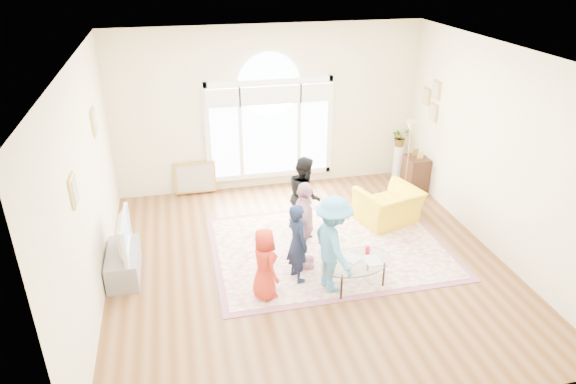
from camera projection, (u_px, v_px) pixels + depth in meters
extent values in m
plane|color=#563216|center=(307.00, 263.00, 7.99)|extent=(6.00, 6.00, 0.00)
plane|color=beige|center=(269.00, 109.00, 9.93)|extent=(6.00, 0.00, 6.00)
plane|color=beige|center=(395.00, 296.00, 4.66)|extent=(6.00, 0.00, 6.00)
plane|color=beige|center=(88.00, 189.00, 6.69)|extent=(0.00, 6.00, 6.00)
plane|color=beige|center=(497.00, 152.00, 7.89)|extent=(0.00, 6.00, 6.00)
plane|color=white|center=(312.00, 55.00, 6.60)|extent=(6.00, 6.00, 0.00)
cube|color=white|center=(271.00, 174.00, 10.48)|extent=(2.50, 0.08, 0.10)
cube|color=white|center=(269.00, 82.00, 9.65)|extent=(2.50, 0.08, 0.10)
cube|color=white|center=(208.00, 134.00, 9.82)|extent=(0.10, 0.08, 2.00)
cube|color=white|center=(329.00, 125.00, 10.31)|extent=(0.10, 0.08, 2.00)
cube|color=#C6E2FF|center=(224.00, 133.00, 9.89)|extent=(0.55, 0.02, 1.80)
cube|color=#C6E2FF|center=(314.00, 126.00, 10.24)|extent=(0.55, 0.02, 1.80)
cube|color=#C6E2FF|center=(270.00, 130.00, 10.07)|extent=(1.10, 0.02, 1.80)
cylinder|color=#C6E2FF|center=(269.00, 84.00, 9.67)|extent=(1.20, 0.02, 1.20)
cube|color=white|center=(240.00, 132.00, 9.94)|extent=(0.07, 0.04, 1.80)
cube|color=white|center=(299.00, 128.00, 10.17)|extent=(0.07, 0.04, 1.80)
cube|color=white|center=(223.00, 98.00, 9.50)|extent=(0.65, 0.12, 0.35)
cube|color=white|center=(270.00, 95.00, 9.68)|extent=(1.20, 0.12, 0.35)
cube|color=white|center=(316.00, 92.00, 9.86)|extent=(0.65, 0.12, 0.35)
cube|color=tan|center=(94.00, 122.00, 7.62)|extent=(0.03, 0.34, 0.40)
cube|color=#ADA38E|center=(95.00, 122.00, 7.62)|extent=(0.01, 0.28, 0.34)
cube|color=tan|center=(74.00, 191.00, 5.73)|extent=(0.03, 0.30, 0.36)
cube|color=#ADA38E|center=(75.00, 190.00, 5.74)|extent=(0.01, 0.24, 0.30)
cube|color=tan|center=(437.00, 90.00, 9.49)|extent=(0.03, 0.28, 0.34)
cube|color=#ADA38E|center=(436.00, 90.00, 9.49)|extent=(0.01, 0.22, 0.28)
cube|color=tan|center=(434.00, 112.00, 9.68)|extent=(0.03, 0.28, 0.34)
cube|color=#ADA38E|center=(433.00, 112.00, 9.68)|extent=(0.01, 0.22, 0.28)
cube|color=tan|center=(427.00, 96.00, 9.89)|extent=(0.03, 0.26, 0.32)
cube|color=#ADA38E|center=(426.00, 96.00, 9.89)|extent=(0.01, 0.20, 0.26)
cube|color=beige|center=(330.00, 247.00, 8.39)|extent=(3.60, 2.60, 0.02)
cube|color=#905164|center=(330.00, 248.00, 8.39)|extent=(3.80, 2.80, 0.01)
cube|color=gray|center=(124.00, 263.00, 7.61)|extent=(0.45, 1.00, 0.42)
imported|color=black|center=(119.00, 235.00, 7.40)|extent=(0.13, 0.98, 0.56)
cube|color=#6B9DE8|center=(125.00, 234.00, 7.42)|extent=(0.02, 0.80, 0.45)
ellipsoid|color=silver|center=(356.00, 262.00, 7.29)|extent=(1.22, 0.92, 0.02)
cylinder|color=black|center=(368.00, 261.00, 7.68)|extent=(0.03, 0.03, 0.40)
cylinder|color=black|center=(327.00, 273.00, 7.42)|extent=(0.03, 0.03, 0.40)
cylinder|color=black|center=(384.00, 275.00, 7.36)|extent=(0.03, 0.03, 0.40)
cylinder|color=black|center=(341.00, 288.00, 7.09)|extent=(0.03, 0.03, 0.40)
imported|color=#B2A58C|center=(345.00, 261.00, 7.27)|extent=(0.34, 0.36, 0.03)
imported|color=#B2A58C|center=(365.00, 262.00, 7.26)|extent=(0.22, 0.30, 0.02)
cylinder|color=red|center=(368.00, 250.00, 7.44)|extent=(0.07, 0.07, 0.12)
imported|color=yellow|center=(388.00, 206.00, 9.03)|extent=(1.20, 1.11, 0.65)
cube|color=black|center=(415.00, 174.00, 10.24)|extent=(0.40, 0.50, 0.70)
cylinder|color=black|center=(404.00, 193.00, 10.22)|extent=(0.20, 0.20, 0.02)
cylinder|color=#A98636|center=(408.00, 162.00, 9.93)|extent=(0.02, 0.02, 1.35)
cone|color=#CCB284|center=(412.00, 126.00, 9.62)|extent=(0.29, 0.29, 0.22)
cylinder|color=white|center=(398.00, 162.00, 10.82)|extent=(0.20, 0.20, 0.70)
imported|color=#33722D|center=(400.00, 137.00, 10.58)|extent=(0.41, 0.38, 0.40)
cube|color=tan|center=(197.00, 193.00, 10.23)|extent=(0.80, 0.14, 0.62)
imported|color=red|center=(265.00, 264.00, 7.00)|extent=(0.48, 0.60, 1.06)
imported|color=#121C38|center=(297.00, 243.00, 7.35)|extent=(0.40, 0.51, 1.22)
imported|color=black|center=(304.00, 195.00, 8.57)|extent=(0.52, 0.67, 1.36)
imported|color=#DE9EAC|center=(304.00, 226.00, 7.61)|extent=(0.54, 0.88, 1.39)
imported|color=#468FC1|center=(333.00, 244.00, 7.09)|extent=(0.67, 1.00, 1.44)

